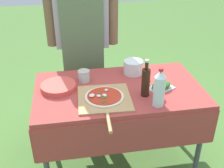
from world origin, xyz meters
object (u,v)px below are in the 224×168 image
at_px(plate_stack, 58,87).
at_px(prep_table, 119,97).
at_px(oil_bottle, 146,82).
at_px(sauce_jar, 84,76).
at_px(pizza_on_peel, 104,98).
at_px(herb_container, 161,86).
at_px(water_bottle, 159,88).
at_px(person_cook, 82,28).
at_px(mixing_tub, 133,67).

bearing_deg(plate_stack, prep_table, -7.98).
height_order(oil_bottle, sauce_jar, oil_bottle).
relative_size(pizza_on_peel, sauce_jar, 6.22).
relative_size(pizza_on_peel, herb_container, 2.57).
height_order(pizza_on_peel, plate_stack, pizza_on_peel).
relative_size(oil_bottle, plate_stack, 1.04).
xyz_separation_m(oil_bottle, herb_container, (0.15, 0.08, -0.09)).
bearing_deg(oil_bottle, sauce_jar, 144.99).
bearing_deg(sauce_jar, prep_table, -31.99).
height_order(prep_table, pizza_on_peel, pizza_on_peel).
xyz_separation_m(plate_stack, sauce_jar, (0.20, 0.09, 0.02)).
bearing_deg(oil_bottle, pizza_on_peel, -178.03).
distance_m(pizza_on_peel, herb_container, 0.46).
distance_m(water_bottle, herb_container, 0.26).
xyz_separation_m(water_bottle, plate_stack, (-0.68, 0.34, -0.11)).
xyz_separation_m(oil_bottle, water_bottle, (0.06, -0.14, 0.02)).
xyz_separation_m(prep_table, pizza_on_peel, (-0.13, -0.15, 0.10)).
bearing_deg(prep_table, water_bottle, -51.06).
height_order(pizza_on_peel, oil_bottle, oil_bottle).
bearing_deg(sauce_jar, herb_container, -21.00).
relative_size(person_cook, oil_bottle, 6.07).
distance_m(water_bottle, plate_stack, 0.77).
distance_m(plate_stack, sauce_jar, 0.23).
bearing_deg(person_cook, pizza_on_peel, 101.05).
relative_size(person_cook, plate_stack, 6.34).
xyz_separation_m(herb_container, plate_stack, (-0.78, 0.13, -0.00)).
xyz_separation_m(pizza_on_peel, herb_container, (0.45, 0.09, 0.01)).
bearing_deg(pizza_on_peel, oil_bottle, 4.62).
bearing_deg(herb_container, plate_stack, 170.81).
relative_size(prep_table, person_cook, 0.75).
relative_size(water_bottle, plate_stack, 1.03).
bearing_deg(herb_container, prep_table, 169.08).
height_order(prep_table, plate_stack, plate_stack).
relative_size(pizza_on_peel, water_bottle, 2.08).
distance_m(mixing_tub, plate_stack, 0.64).
bearing_deg(person_cook, plate_stack, 72.51).
bearing_deg(plate_stack, oil_bottle, -17.85).
height_order(oil_bottle, herb_container, oil_bottle).
bearing_deg(plate_stack, herb_container, -9.19).
xyz_separation_m(person_cook, pizza_on_peel, (0.08, -0.79, -0.27)).
distance_m(person_cook, water_bottle, 1.03).
xyz_separation_m(herb_container, mixing_tub, (-0.15, 0.28, 0.03)).
distance_m(pizza_on_peel, sauce_jar, 0.33).
bearing_deg(herb_container, person_cook, 127.25).
xyz_separation_m(person_cook, oil_bottle, (0.39, -0.78, -0.17)).
relative_size(pizza_on_peel, oil_bottle, 2.05).
xyz_separation_m(person_cook, herb_container, (0.54, -0.71, -0.26)).
xyz_separation_m(pizza_on_peel, plate_stack, (-0.32, 0.21, 0.01)).
xyz_separation_m(pizza_on_peel, water_bottle, (0.36, -0.13, 0.12)).
distance_m(person_cook, pizza_on_peel, 0.84).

